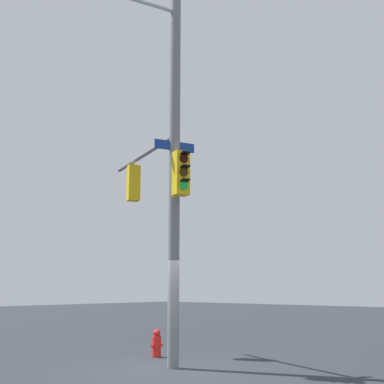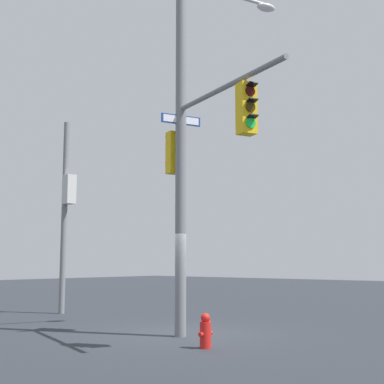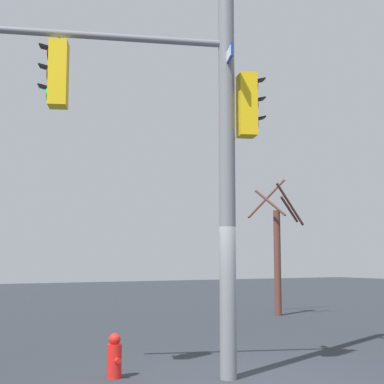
{
  "view_description": "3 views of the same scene",
  "coord_description": "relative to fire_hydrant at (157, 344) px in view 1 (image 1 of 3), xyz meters",
  "views": [
    {
      "loc": [
        -7.95,
        -7.87,
        1.84
      ],
      "look_at": [
        0.51,
        -0.25,
        4.15
      ],
      "focal_mm": 44.29,
      "sensor_mm": 36.0,
      "label": 1
    },
    {
      "loc": [
        10.48,
        9.2,
        1.82
      ],
      "look_at": [
        -0.12,
        0.18,
        3.61
      ],
      "focal_mm": 50.54,
      "sensor_mm": 36.0,
      "label": 2
    },
    {
      "loc": [
        -7.79,
        5.59,
        1.96
      ],
      "look_at": [
        0.86,
        0.69,
        3.11
      ],
      "focal_mm": 54.18,
      "sensor_mm": 36.0,
      "label": 3
    }
  ],
  "objects": [
    {
      "name": "ground_plane",
      "position": [
        -1.42,
        -1.86,
        -0.34
      ],
      "size": [
        80.0,
        80.0,
        0.0
      ],
      "primitive_type": "plane",
      "color": "#2A2D34"
    },
    {
      "name": "main_signal_pole_assembly",
      "position": [
        -1.01,
        -1.2,
        4.85
      ],
      "size": [
        4.45,
        4.62,
        9.81
      ],
      "rotation": [
        0.0,
        0.0,
        1.23
      ],
      "color": "slate",
      "rests_on": "ground"
    },
    {
      "name": "fire_hydrant",
      "position": [
        0.0,
        0.0,
        0.0
      ],
      "size": [
        0.38,
        0.24,
        0.73
      ],
      "color": "red",
      "rests_on": "ground"
    }
  ]
}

